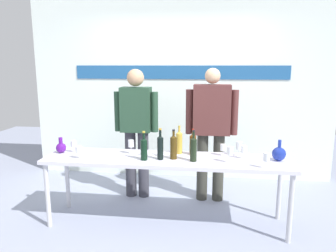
# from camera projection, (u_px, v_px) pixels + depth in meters

# --- Properties ---
(ground_plane) EXTENTS (10.00, 10.00, 0.00)m
(ground_plane) POSITION_uv_depth(u_px,v_px,m) (166.00, 222.00, 3.51)
(ground_plane) COLOR #949BB2
(back_wall) EXTENTS (4.57, 0.11, 3.00)m
(back_wall) POSITION_uv_depth(u_px,v_px,m) (180.00, 80.00, 4.76)
(back_wall) COLOR white
(back_wall) RESTS_ON ground
(display_table) EXTENTS (2.62, 0.58, 0.75)m
(display_table) POSITION_uv_depth(u_px,v_px,m) (166.00, 163.00, 3.37)
(display_table) COLOR silver
(display_table) RESTS_ON ground
(decanter_blue_left) EXTENTS (0.11, 0.11, 0.18)m
(decanter_blue_left) POSITION_uv_depth(u_px,v_px,m) (61.00, 147.00, 3.54)
(decanter_blue_left) COLOR #551688
(decanter_blue_left) RESTS_ON display_table
(decanter_blue_right) EXTENTS (0.14, 0.14, 0.22)m
(decanter_blue_right) POSITION_uv_depth(u_px,v_px,m) (279.00, 154.00, 3.25)
(decanter_blue_right) COLOR #1B309A
(decanter_blue_right) RESTS_ON display_table
(presenter_left) EXTENTS (0.57, 0.22, 1.68)m
(presenter_left) POSITION_uv_depth(u_px,v_px,m) (136.00, 126.00, 4.05)
(presenter_left) COLOR #37373F
(presenter_left) RESTS_ON ground
(presenter_right) EXTENTS (0.65, 0.22, 1.69)m
(presenter_right) POSITION_uv_depth(u_px,v_px,m) (211.00, 126.00, 3.93)
(presenter_right) COLOR #37372F
(presenter_right) RESTS_ON ground
(wine_bottle_0) EXTENTS (0.07, 0.07, 0.29)m
(wine_bottle_0) POSITION_uv_depth(u_px,v_px,m) (193.00, 144.00, 3.46)
(wine_bottle_0) COLOR #562E0D
(wine_bottle_0) RESTS_ON display_table
(wine_bottle_1) EXTENTS (0.07, 0.07, 0.32)m
(wine_bottle_1) POSITION_uv_depth(u_px,v_px,m) (179.00, 142.00, 3.50)
(wine_bottle_1) COLOR gold
(wine_bottle_1) RESTS_ON display_table
(wine_bottle_2) EXTENTS (0.07, 0.07, 0.32)m
(wine_bottle_2) POSITION_uv_depth(u_px,v_px,m) (174.00, 146.00, 3.30)
(wine_bottle_2) COLOR #45320E
(wine_bottle_2) RESTS_ON display_table
(wine_bottle_3) EXTENTS (0.06, 0.06, 0.33)m
(wine_bottle_3) POSITION_uv_depth(u_px,v_px,m) (160.00, 146.00, 3.28)
(wine_bottle_3) COLOR black
(wine_bottle_3) RESTS_ON display_table
(wine_bottle_4) EXTENTS (0.07, 0.07, 0.31)m
(wine_bottle_4) POSITION_uv_depth(u_px,v_px,m) (144.00, 148.00, 3.26)
(wine_bottle_4) COLOR black
(wine_bottle_4) RESTS_ON display_table
(wine_bottle_5) EXTENTS (0.07, 0.07, 0.33)m
(wine_bottle_5) POSITION_uv_depth(u_px,v_px,m) (193.00, 148.00, 3.22)
(wine_bottle_5) COLOR black
(wine_bottle_5) RESTS_ON display_table
(wine_glass_left_0) EXTENTS (0.06, 0.06, 0.14)m
(wine_glass_left_0) POSITION_uv_depth(u_px,v_px,m) (74.00, 144.00, 3.55)
(wine_glass_left_0) COLOR white
(wine_glass_left_0) RESTS_ON display_table
(wine_glass_left_1) EXTENTS (0.06, 0.06, 0.16)m
(wine_glass_left_1) POSITION_uv_depth(u_px,v_px,m) (131.00, 144.00, 3.49)
(wine_glass_left_1) COLOR white
(wine_glass_left_1) RESTS_ON display_table
(wine_glass_left_2) EXTENTS (0.07, 0.07, 0.13)m
(wine_glass_left_2) POSITION_uv_depth(u_px,v_px,m) (79.00, 150.00, 3.32)
(wine_glass_left_2) COLOR white
(wine_glass_left_2) RESTS_ON display_table
(wine_glass_right_0) EXTENTS (0.06, 0.06, 0.15)m
(wine_glass_right_0) POSITION_uv_depth(u_px,v_px,m) (266.00, 157.00, 3.00)
(wine_glass_right_0) COLOR white
(wine_glass_right_0) RESTS_ON display_table
(wine_glass_right_1) EXTENTS (0.06, 0.06, 0.14)m
(wine_glass_right_1) POSITION_uv_depth(u_px,v_px,m) (244.00, 150.00, 3.31)
(wine_glass_right_1) COLOR white
(wine_glass_right_1) RESTS_ON display_table
(wine_glass_right_2) EXTENTS (0.06, 0.06, 0.17)m
(wine_glass_right_2) POSITION_uv_depth(u_px,v_px,m) (230.00, 151.00, 3.17)
(wine_glass_right_2) COLOR white
(wine_glass_right_2) RESTS_ON display_table
(wine_glass_right_3) EXTENTS (0.07, 0.07, 0.16)m
(wine_glass_right_3) POSITION_uv_depth(u_px,v_px,m) (239.00, 146.00, 3.41)
(wine_glass_right_3) COLOR white
(wine_glass_right_3) RESTS_ON display_table
(wine_glass_right_4) EXTENTS (0.06, 0.06, 0.13)m
(wine_glass_right_4) POSITION_uv_depth(u_px,v_px,m) (223.00, 148.00, 3.42)
(wine_glass_right_4) COLOR white
(wine_glass_right_4) RESTS_ON display_table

